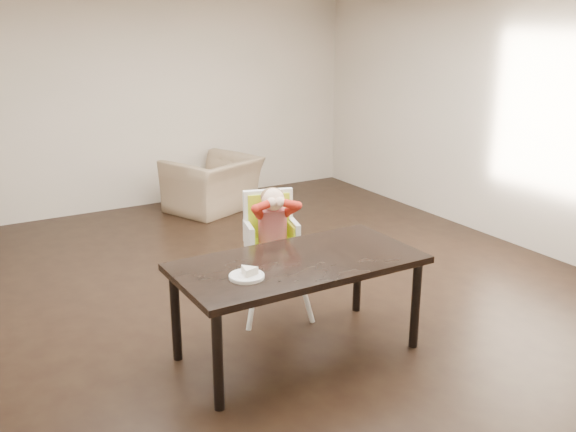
# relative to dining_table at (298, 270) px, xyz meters

# --- Properties ---
(ground) EXTENTS (7.00, 7.00, 0.00)m
(ground) POSITION_rel_dining_table_xyz_m (0.36, 0.97, -0.67)
(ground) COLOR black
(ground) RESTS_ON ground
(room_walls) EXTENTS (6.02, 7.02, 2.71)m
(room_walls) POSITION_rel_dining_table_xyz_m (0.36, 0.97, 1.18)
(room_walls) COLOR beige
(room_walls) RESTS_ON ground
(dining_table) EXTENTS (1.80, 0.90, 0.75)m
(dining_table) POSITION_rel_dining_table_xyz_m (0.00, 0.00, 0.00)
(dining_table) COLOR black
(dining_table) RESTS_ON ground
(high_chair) EXTENTS (0.57, 0.57, 1.11)m
(high_chair) POSITION_rel_dining_table_xyz_m (0.19, 0.73, 0.11)
(high_chair) COLOR white
(high_chair) RESTS_ON ground
(plate) EXTENTS (0.28, 0.28, 0.07)m
(plate) POSITION_rel_dining_table_xyz_m (-0.47, -0.10, 0.10)
(plate) COLOR white
(plate) RESTS_ON dining_table
(armchair) EXTENTS (1.25, 1.04, 0.93)m
(armchair) POSITION_rel_dining_table_xyz_m (0.99, 3.77, -0.21)
(armchair) COLOR #967E60
(armchair) RESTS_ON ground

